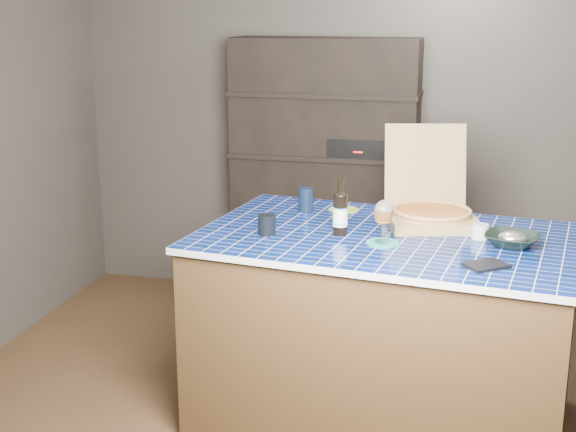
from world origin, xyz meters
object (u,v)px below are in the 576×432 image
(pizza_box, at_px, (431,210))
(wine_glass, at_px, (384,214))
(kitchen_island, at_px, (385,330))
(bowl, at_px, (512,240))
(dvd_case, at_px, (486,265))
(mead_bottle, at_px, (340,213))

(pizza_box, xyz_separation_m, wine_glass, (-0.19, -0.41, 0.08))
(pizza_box, distance_m, wine_glass, 0.46)
(kitchen_island, height_order, bowl, bowl)
(pizza_box, height_order, bowl, pizza_box)
(wine_glass, distance_m, dvd_case, 0.53)
(dvd_case, bearing_deg, kitchen_island, -167.74)
(kitchen_island, bearing_deg, bowl, 2.92)
(bowl, bearing_deg, kitchen_island, 175.37)
(mead_bottle, relative_size, dvd_case, 1.59)
(kitchen_island, bearing_deg, dvd_case, -31.89)
(mead_bottle, bearing_deg, dvd_case, -26.02)
(kitchen_island, relative_size, bowl, 7.82)
(mead_bottle, xyz_separation_m, dvd_case, (0.67, -0.33, -0.10))
(kitchen_island, relative_size, wine_glass, 9.51)
(mead_bottle, bearing_deg, bowl, -0.27)
(kitchen_island, xyz_separation_m, wine_glass, (-0.01, -0.14, 0.62))
(mead_bottle, relative_size, wine_glass, 1.37)
(mead_bottle, distance_m, wine_glass, 0.24)
(pizza_box, bearing_deg, kitchen_island, -137.38)
(pizza_box, relative_size, dvd_case, 3.48)
(bowl, bearing_deg, wine_glass, -170.39)
(kitchen_island, distance_m, mead_bottle, 0.63)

